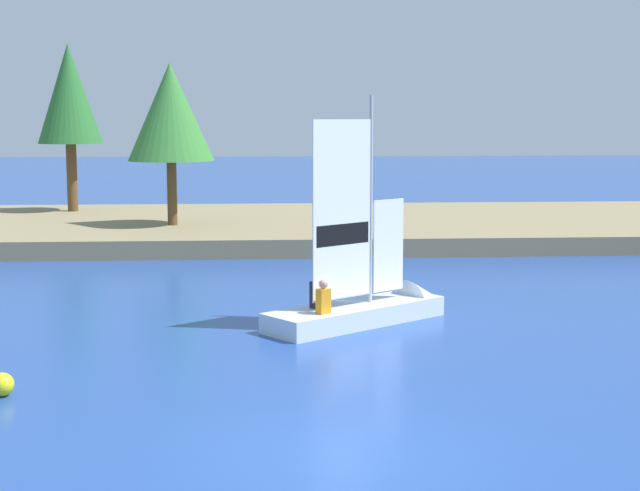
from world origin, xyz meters
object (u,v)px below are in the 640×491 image
Objects in this scene: shoreline_tree_left at (69,95)px; sailboat at (379,303)px; shoreline_tree_midleft at (170,113)px; channel_buoy at (2,384)px.

sailboat is (10.69, -19.95, -5.19)m from shoreline_tree_left.
shoreline_tree_left is at bearing 81.24° from sailboat.
shoreline_tree_left is at bearing 130.03° from shoreline_tree_midleft.
channel_buoy is (3.55, -25.65, -5.38)m from shoreline_tree_left.
sailboat is at bearing 38.62° from channel_buoy.
shoreline_tree_left reaches higher than channel_buoy.
shoreline_tree_left is 1.29× the size of sailboat.
shoreline_tree_left is 26.45m from channel_buoy.
shoreline_tree_midleft is 14.87× the size of channel_buoy.
sailboat is at bearing -61.80° from shoreline_tree_left.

